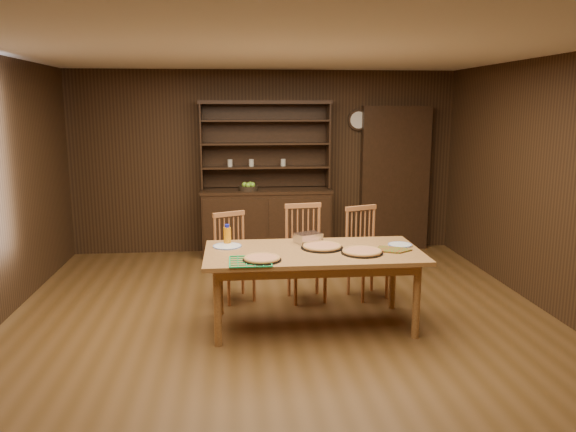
{
  "coord_description": "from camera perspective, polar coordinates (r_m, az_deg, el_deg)",
  "views": [
    {
      "loc": [
        -0.46,
        -5.09,
        2.1
      ],
      "look_at": [
        0.08,
        0.4,
        1.02
      ],
      "focal_mm": 35.0,
      "sensor_mm": 36.0,
      "label": 1
    }
  ],
  "objects": [
    {
      "name": "floor",
      "position": [
        5.52,
        -0.44,
        -11.22
      ],
      "size": [
        6.0,
        6.0,
        0.0
      ],
      "primitive_type": "plane",
      "color": "brown",
      "rests_on": "ground"
    },
    {
      "name": "room_shell",
      "position": [
        5.13,
        -0.47,
        5.29
      ],
      "size": [
        6.0,
        6.0,
        6.0
      ],
      "color": "white",
      "rests_on": "floor"
    },
    {
      "name": "china_hutch",
      "position": [
        8.0,
        -2.23,
        0.28
      ],
      "size": [
        1.84,
        0.52,
        2.17
      ],
      "color": "black",
      "rests_on": "floor"
    },
    {
      "name": "doorway",
      "position": [
        8.39,
        10.77,
        3.75
      ],
      "size": [
        1.0,
        0.18,
        2.1
      ],
      "primitive_type": "cube",
      "color": "black",
      "rests_on": "floor"
    },
    {
      "name": "wall_clock",
      "position": [
        8.25,
        7.15,
        9.66
      ],
      "size": [
        0.3,
        0.05,
        0.3
      ],
      "color": "black",
      "rests_on": "room_shell"
    },
    {
      "name": "dining_table",
      "position": [
        5.36,
        2.55,
        -4.29
      ],
      "size": [
        2.05,
        1.02,
        0.75
      ],
      "color": "#B6823F",
      "rests_on": "floor"
    },
    {
      "name": "chair_left",
      "position": [
        6.19,
        -5.62,
        -3.83
      ],
      "size": [
        0.51,
        0.5,
        0.96
      ],
      "rotation": [
        0.0,
        0.0,
        0.43
      ],
      "color": "#C67C43",
      "rests_on": "floor"
    },
    {
      "name": "chair_center",
      "position": [
        6.17,
        1.74,
        -3.37
      ],
      "size": [
        0.48,
        0.46,
        1.05
      ],
      "rotation": [
        0.0,
        0.0,
        0.13
      ],
      "color": "#C67C43",
      "rests_on": "floor"
    },
    {
      "name": "chair_right",
      "position": [
        6.32,
        7.79,
        -3.33
      ],
      "size": [
        0.52,
        0.51,
        1.01
      ],
      "rotation": [
        0.0,
        0.0,
        0.36
      ],
      "color": "#C67C43",
      "rests_on": "floor"
    },
    {
      "name": "pizza_left",
      "position": [
        5.0,
        -2.66,
        -4.34
      ],
      "size": [
        0.35,
        0.35,
        0.04
      ],
      "color": "black",
      "rests_on": "dining_table"
    },
    {
      "name": "pizza_right",
      "position": [
        5.27,
        7.53,
        -3.6
      ],
      "size": [
        0.39,
        0.39,
        0.04
      ],
      "color": "black",
      "rests_on": "dining_table"
    },
    {
      "name": "pizza_center",
      "position": [
        5.42,
        3.47,
        -3.11
      ],
      "size": [
        0.41,
        0.41,
        0.04
      ],
      "color": "black",
      "rests_on": "dining_table"
    },
    {
      "name": "cooling_rack",
      "position": [
        4.96,
        -3.85,
        -4.58
      ],
      "size": [
        0.41,
        0.41,
        0.02
      ],
      "primitive_type": null,
      "rotation": [
        0.0,
        0.0,
        -0.16
      ],
      "color": "#0DAE55",
      "rests_on": "dining_table"
    },
    {
      "name": "plate_left",
      "position": [
        5.5,
        -6.19,
        -3.06
      ],
      "size": [
        0.28,
        0.28,
        0.02
      ],
      "color": "white",
      "rests_on": "dining_table"
    },
    {
      "name": "plate_right",
      "position": [
        5.62,
        11.31,
        -2.89
      ],
      "size": [
        0.24,
        0.24,
        0.02
      ],
      "color": "white",
      "rests_on": "dining_table"
    },
    {
      "name": "foil_dish",
      "position": [
        5.63,
        2.06,
        -2.24
      ],
      "size": [
        0.3,
        0.27,
        0.1
      ],
      "primitive_type": "cube",
      "rotation": [
        0.0,
        0.0,
        0.43
      ],
      "color": "silver",
      "rests_on": "dining_table"
    },
    {
      "name": "juice_bottle",
      "position": [
        5.58,
        -6.19,
        -1.96
      ],
      "size": [
        0.07,
        0.07,
        0.2
      ],
      "color": "orange",
      "rests_on": "dining_table"
    },
    {
      "name": "pot_holder_a",
      "position": [
        5.44,
        11.13,
        -3.37
      ],
      "size": [
        0.26,
        0.26,
        0.01
      ],
      "primitive_type": "cube",
      "rotation": [
        0.0,
        0.0,
        0.59
      ],
      "color": "#9F1C12",
      "rests_on": "dining_table"
    },
    {
      "name": "pot_holder_b",
      "position": [
        5.43,
        10.14,
        -3.37
      ],
      "size": [
        0.28,
        0.28,
        0.02
      ],
      "primitive_type": "cube",
      "rotation": [
        0.0,
        0.0,
        -0.45
      ],
      "color": "#9F1C12",
      "rests_on": "dining_table"
    },
    {
      "name": "fruit_bowl",
      "position": [
        7.86,
        -4.04,
        2.94
      ],
      "size": [
        0.27,
        0.27,
        0.12
      ],
      "color": "black",
      "rests_on": "china_hutch"
    }
  ]
}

